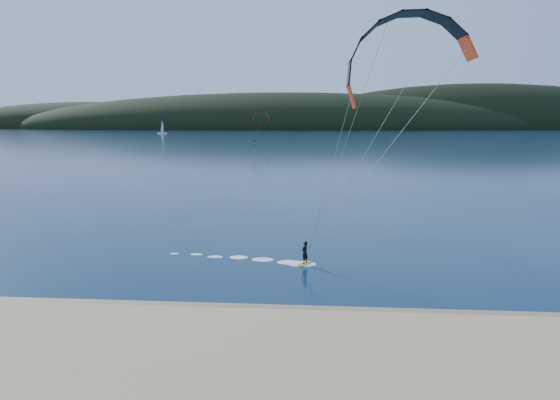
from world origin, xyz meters
The scene contains 6 objects.
ground centered at (0.00, 0.00, 0.00)m, with size 1800.00×1800.00×0.00m, color #071E38.
wet_sand centered at (0.00, 4.50, 0.05)m, with size 220.00×2.50×0.10m.
headland centered at (0.63, 745.28, 0.00)m, with size 1200.00×310.00×140.00m.
kitesurfer_near centered at (11.94, 10.42, 11.65)m, with size 20.66×6.01×15.34m.
kitesurfer_far centered at (-18.18, 201.07, 10.53)m, with size 8.33×5.30×13.37m.
sailboat centered at (-128.08, 395.55, 0.87)m, with size 8.41×5.27×11.74m.
Camera 1 is at (7.00, -17.96, 9.57)m, focal length 30.42 mm.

